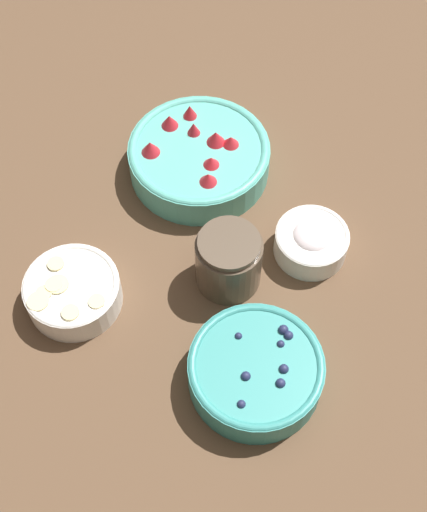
% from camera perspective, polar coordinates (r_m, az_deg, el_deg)
% --- Properties ---
extents(ground_plane, '(4.00, 4.00, 0.00)m').
position_cam_1_polar(ground_plane, '(1.12, 5.12, -0.36)').
color(ground_plane, brown).
extents(bowl_strawberries, '(0.23, 0.23, 0.08)m').
position_cam_1_polar(bowl_strawberries, '(1.19, -1.18, 8.01)').
color(bowl_strawberries, '#56B7A8').
rests_on(bowl_strawberries, ground_plane).
extents(bowl_blueberries, '(0.19, 0.19, 0.06)m').
position_cam_1_polar(bowl_blueberries, '(0.99, 3.41, -9.13)').
color(bowl_blueberries, teal).
rests_on(bowl_blueberries, ground_plane).
extents(bowl_bananas, '(0.14, 0.14, 0.05)m').
position_cam_1_polar(bowl_bananas, '(1.07, -11.22, -2.75)').
color(bowl_bananas, white).
rests_on(bowl_bananas, ground_plane).
extents(bowl_cream, '(0.11, 0.11, 0.06)m').
position_cam_1_polar(bowl_cream, '(1.11, 7.84, 1.23)').
color(bowl_cream, white).
rests_on(bowl_cream, ground_plane).
extents(jar_chocolate, '(0.10, 0.10, 0.10)m').
position_cam_1_polar(jar_chocolate, '(1.06, 1.21, -0.46)').
color(jar_chocolate, brown).
rests_on(jar_chocolate, ground_plane).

